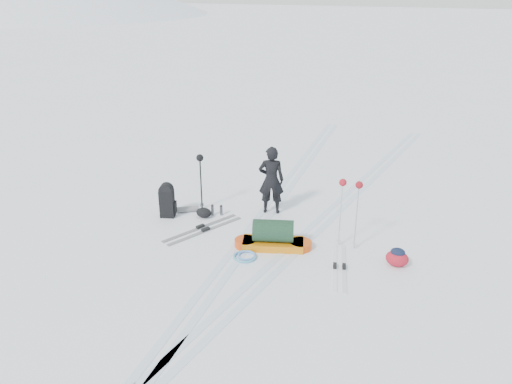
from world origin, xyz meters
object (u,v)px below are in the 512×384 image
at_px(pulk_sled, 273,237).
at_px(ski_poles_black, 200,165).
at_px(expedition_rucksack, 170,201).
at_px(skier, 271,180).

xyz_separation_m(pulk_sled, ski_poles_black, (-2.20, 1.07, 0.87)).
distance_m(expedition_rucksack, ski_poles_black, 1.07).
distance_m(skier, ski_poles_black, 1.65).
bearing_deg(pulk_sled, ski_poles_black, 135.83).
bearing_deg(ski_poles_black, skier, 30.38).
relative_size(expedition_rucksack, ski_poles_black, 0.60).
height_order(skier, expedition_rucksack, skier).
xyz_separation_m(expedition_rucksack, ski_poles_black, (0.48, 0.62, 0.73)).
distance_m(pulk_sled, ski_poles_black, 2.60).
distance_m(skier, expedition_rucksack, 2.34).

